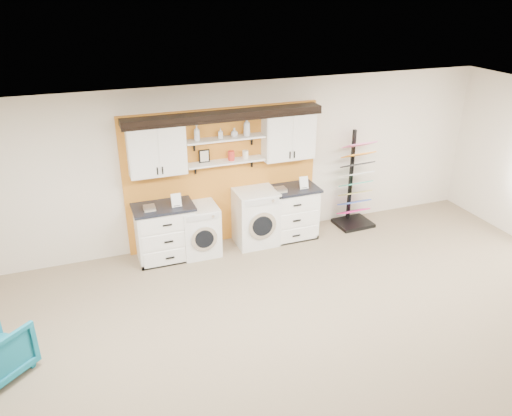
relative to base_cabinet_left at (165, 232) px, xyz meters
name	(u,v)px	position (x,y,z in m)	size (l,w,h in m)	color
floor	(326,390)	(1.13, -3.64, -0.48)	(10.00, 10.00, 0.00)	#89765C
ceiling	(344,159)	(1.13, -3.64, 2.32)	(10.00, 10.00, 0.00)	white
wall_back	(222,165)	(1.13, 0.36, 0.92)	(10.00, 10.00, 0.00)	silver
accent_panel	(223,177)	(1.13, 0.32, 0.72)	(3.40, 0.07, 2.40)	orange
upper_cabinet_left	(156,149)	(0.00, 0.15, 1.40)	(0.90, 0.35, 0.84)	white
upper_cabinet_right	(288,135)	(2.26, 0.15, 1.40)	(0.90, 0.35, 0.84)	white
shelf_lower	(226,162)	(1.13, 0.16, 1.05)	(1.32, 0.28, 0.03)	white
shelf_upper	(225,139)	(1.13, 0.16, 1.45)	(1.32, 0.28, 0.03)	white
crown_molding	(224,114)	(1.13, 0.17, 1.84)	(3.30, 0.41, 0.13)	black
picture_frame	(204,156)	(0.78, 0.21, 1.17)	(0.18, 0.02, 0.22)	black
canister_red	(231,156)	(1.23, 0.16, 1.14)	(0.11, 0.11, 0.16)	red
canister_cream	(245,155)	(1.48, 0.16, 1.13)	(0.10, 0.10, 0.14)	silver
base_cabinet_left	(165,232)	(0.00, 0.00, 0.00)	(0.99, 0.66, 0.97)	white
base_cabinet_right	(290,212)	(2.26, 0.00, 0.00)	(0.98, 0.66, 0.96)	white
washer	(199,229)	(0.58, 0.00, -0.05)	(0.62, 0.71, 0.87)	white
dryer	(256,217)	(1.60, 0.00, 0.02)	(0.71, 0.71, 1.00)	white
sample_rack	(354,197)	(3.61, 0.04, 0.08)	(0.69, 0.58, 1.83)	black
soap_bottle_a	(197,133)	(0.66, 0.16, 1.59)	(0.10, 0.10, 0.25)	silver
soap_bottle_b	(221,133)	(1.06, 0.16, 1.54)	(0.07, 0.08, 0.17)	silver
soap_bottle_c	(234,132)	(1.29, 0.16, 1.54)	(0.12, 0.12, 0.15)	silver
soap_bottle_d	(247,127)	(1.51, 0.16, 1.61)	(0.12, 0.12, 0.30)	silver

